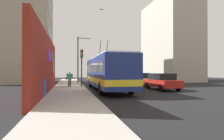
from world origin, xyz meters
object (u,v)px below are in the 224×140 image
(city_bus, at_px, (107,72))
(pedestrian_midblock, at_px, (69,78))
(parked_car_red, at_px, (162,81))
(parked_car_white, at_px, (140,79))
(traffic_light, at_px, (82,62))
(street_lamp, at_px, (79,56))

(city_bus, relative_size, pedestrian_midblock, 7.61)
(city_bus, height_order, parked_car_red, city_bus)
(city_bus, bearing_deg, parked_car_white, -47.13)
(traffic_light, relative_size, street_lamp, 0.62)
(city_bus, distance_m, parked_car_red, 5.35)
(parked_car_white, bearing_deg, pedestrian_midblock, 100.65)
(parked_car_white, bearing_deg, parked_car_red, 180.00)
(traffic_light, bearing_deg, street_lamp, -0.99)
(parked_car_red, bearing_deg, traffic_light, 63.93)
(city_bus, xyz_separation_m, parked_car_white, (4.83, -5.20, -0.90))
(parked_car_red, height_order, street_lamp, street_lamp)
(parked_car_white, bearing_deg, street_lamp, 59.15)
(parked_car_red, distance_m, traffic_light, 8.42)
(pedestrian_midblock, bearing_deg, street_lamp, -12.90)
(parked_car_red, distance_m, parked_car_white, 5.69)
(parked_car_red, distance_m, street_lamp, 12.72)
(pedestrian_midblock, bearing_deg, traffic_light, -110.86)
(parked_car_red, xyz_separation_m, parked_car_white, (5.69, -0.00, -0.00))
(city_bus, relative_size, street_lamp, 1.88)
(street_lamp, bearing_deg, city_bus, -167.44)
(traffic_light, bearing_deg, pedestrian_midblock, 69.14)
(parked_car_white, distance_m, traffic_light, 7.89)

